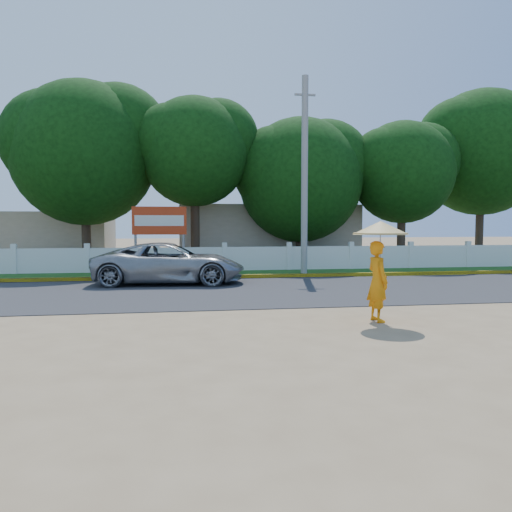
{
  "coord_description": "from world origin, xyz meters",
  "views": [
    {
      "loc": [
        -2.1,
        -11.33,
        2.2
      ],
      "look_at": [
        0.0,
        2.0,
        1.3
      ],
      "focal_mm": 35.0,
      "sensor_mm": 36.0,
      "label": 1
    }
  ],
  "objects_px": {
    "monk_with_parasol": "(379,256)",
    "vehicle": "(170,263)",
    "billboard": "(159,224)",
    "utility_pole": "(305,176)"
  },
  "relations": [
    {
      "from": "monk_with_parasol",
      "to": "vehicle",
      "type": "bearing_deg",
      "value": 121.52
    },
    {
      "from": "vehicle",
      "to": "monk_with_parasol",
      "type": "xyz_separation_m",
      "value": [
        4.71,
        -7.68,
        0.71
      ]
    },
    {
      "from": "vehicle",
      "to": "billboard",
      "type": "distance_m",
      "value": 5.67
    },
    {
      "from": "utility_pole",
      "to": "billboard",
      "type": "height_order",
      "value": "utility_pole"
    },
    {
      "from": "monk_with_parasol",
      "to": "billboard",
      "type": "relative_size",
      "value": 0.76
    },
    {
      "from": "monk_with_parasol",
      "to": "billboard",
      "type": "distance_m",
      "value": 14.18
    },
    {
      "from": "vehicle",
      "to": "billboard",
      "type": "relative_size",
      "value": 1.82
    },
    {
      "from": "utility_pole",
      "to": "monk_with_parasol",
      "type": "relative_size",
      "value": 3.75
    },
    {
      "from": "utility_pole",
      "to": "vehicle",
      "type": "bearing_deg",
      "value": -154.52
    },
    {
      "from": "utility_pole",
      "to": "billboard",
      "type": "xyz_separation_m",
      "value": [
        -6.21,
        2.77,
        -2.06
      ]
    }
  ]
}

